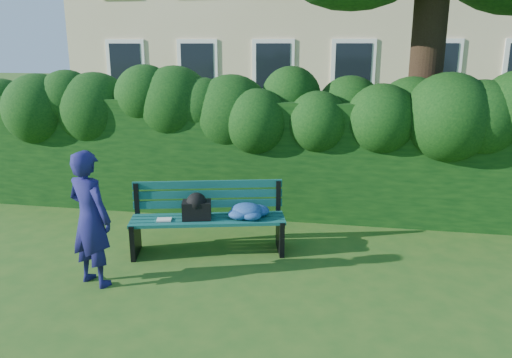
# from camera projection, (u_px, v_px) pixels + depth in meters

# --- Properties ---
(ground) EXTENTS (80.00, 80.00, 0.00)m
(ground) POSITION_uv_depth(u_px,v_px,m) (247.00, 267.00, 6.05)
(ground) COLOR #2B5A1C
(ground) RESTS_ON ground
(hedge) EXTENTS (10.00, 1.00, 1.80)m
(hedge) POSITION_uv_depth(u_px,v_px,m) (274.00, 156.00, 7.91)
(hedge) COLOR black
(hedge) RESTS_ON ground
(park_bench) EXTENTS (2.03, 1.02, 0.89)m
(park_bench) POSITION_uv_depth(u_px,v_px,m) (216.00, 215.00, 6.41)
(park_bench) COLOR #0F4D43
(park_bench) RESTS_ON ground
(man_reading) EXTENTS (0.65, 0.54, 1.54)m
(man_reading) POSITION_uv_depth(u_px,v_px,m) (90.00, 219.00, 5.45)
(man_reading) COLOR navy
(man_reading) RESTS_ON ground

